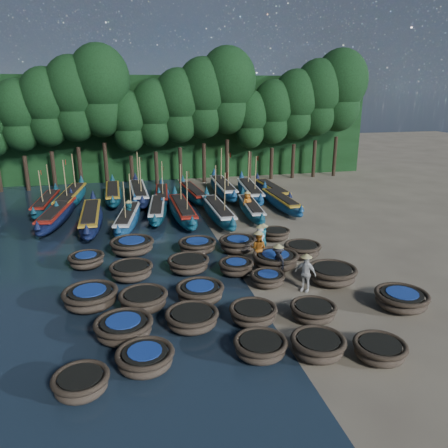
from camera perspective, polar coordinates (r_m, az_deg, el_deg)
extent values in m
plane|color=gray|center=(23.80, 0.74, -4.50)|extent=(120.00, 120.00, 0.00)
cube|color=black|center=(45.41, -6.57, 12.41)|extent=(40.00, 3.00, 10.00)
ellipsoid|color=#4B3E2F|center=(14.64, -18.13, -19.44)|extent=(1.78, 1.78, 0.62)
torus|color=#392E22|center=(14.47, -18.25, -18.51)|extent=(1.74, 1.74, 0.19)
cylinder|color=black|center=(14.45, -18.26, -18.38)|extent=(1.30, 1.30, 0.06)
ellipsoid|color=#4B3E2F|center=(15.19, -10.24, -17.21)|extent=(2.02, 2.02, 0.65)
torus|color=#392E22|center=(15.02, -10.31, -16.26)|extent=(1.95, 1.95, 0.20)
cylinder|color=black|center=(15.00, -10.32, -16.13)|extent=(1.47, 1.47, 0.06)
cylinder|color=navy|center=(14.97, -10.32, -16.01)|extent=(1.13, 1.13, 0.04)
ellipsoid|color=#4B3E2F|center=(15.62, 4.76, -15.97)|extent=(2.13, 2.13, 0.61)
torus|color=#392E22|center=(15.46, 4.79, -15.09)|extent=(1.88, 1.88, 0.18)
cylinder|color=black|center=(15.44, 4.79, -14.97)|extent=(1.42, 1.42, 0.06)
ellipsoid|color=#4B3E2F|center=(15.89, 12.16, -15.57)|extent=(1.97, 1.97, 0.67)
torus|color=#392E22|center=(15.73, 12.23, -14.61)|extent=(1.92, 1.92, 0.20)
cylinder|color=black|center=(15.71, 12.24, -14.49)|extent=(1.44, 1.44, 0.06)
ellipsoid|color=#4B3E2F|center=(16.31, 19.64, -15.48)|extent=(2.12, 2.12, 0.60)
torus|color=#392E22|center=(16.17, 19.74, -14.63)|extent=(1.82, 1.82, 0.18)
cylinder|color=black|center=(16.15, 19.75, -14.52)|extent=(1.38, 1.38, 0.05)
ellipsoid|color=#4B3E2F|center=(16.92, -12.93, -13.39)|extent=(2.37, 2.37, 0.69)
torus|color=#392E22|center=(16.75, -13.01, -12.44)|extent=(2.19, 2.19, 0.21)
cylinder|color=black|center=(16.73, -13.02, -12.31)|extent=(1.66, 1.66, 0.06)
cylinder|color=navy|center=(16.71, -13.03, -12.19)|extent=(1.28, 1.28, 0.04)
ellipsoid|color=#4B3E2F|center=(17.19, -4.19, -12.49)|extent=(2.39, 2.39, 0.65)
torus|color=#392E22|center=(17.04, -4.21, -11.59)|extent=(2.08, 2.08, 0.20)
cylinder|color=black|center=(17.02, -4.22, -11.47)|extent=(1.58, 1.58, 0.06)
ellipsoid|color=#4B3E2F|center=(17.53, 3.82, -11.86)|extent=(2.26, 2.26, 0.65)
torus|color=#392E22|center=(17.38, 3.84, -10.99)|extent=(1.91, 1.91, 0.20)
cylinder|color=black|center=(17.36, 3.84, -10.87)|extent=(1.44, 1.44, 0.06)
ellipsoid|color=#4B3E2F|center=(18.10, 11.55, -11.31)|extent=(1.96, 1.96, 0.58)
torus|color=#392E22|center=(17.97, 11.61, -10.55)|extent=(1.87, 1.87, 0.18)
cylinder|color=black|center=(17.96, 11.61, -10.45)|extent=(1.42, 1.42, 0.05)
ellipsoid|color=#4B3E2F|center=(19.97, 22.13, -9.33)|extent=(2.76, 2.76, 0.66)
torus|color=#392E22|center=(19.84, 22.24, -8.53)|extent=(2.24, 2.24, 0.20)
cylinder|color=black|center=(19.82, 22.25, -8.42)|extent=(1.71, 1.71, 0.06)
cylinder|color=navy|center=(19.80, 22.26, -8.32)|extent=(1.32, 1.32, 0.04)
ellipsoid|color=#4B3E2F|center=(19.40, -17.02, -9.44)|extent=(2.67, 2.67, 0.75)
torus|color=#392E22|center=(19.25, -17.11, -8.50)|extent=(2.32, 2.32, 0.23)
cylinder|color=black|center=(19.23, -17.12, -8.38)|extent=(1.76, 1.76, 0.07)
cylinder|color=navy|center=(19.21, -17.13, -8.26)|extent=(1.35, 1.35, 0.05)
ellipsoid|color=#4B3E2F|center=(18.70, -10.46, -10.02)|extent=(2.16, 2.16, 0.72)
torus|color=#392E22|center=(18.55, -10.52, -9.08)|extent=(2.05, 2.05, 0.22)
cylinder|color=black|center=(18.53, -10.53, -8.96)|extent=(1.54, 1.54, 0.07)
ellipsoid|color=#4B3E2F|center=(19.08, -3.14, -9.18)|extent=(2.23, 2.23, 0.70)
torus|color=#392E22|center=(18.93, -3.15, -8.29)|extent=(2.11, 2.11, 0.21)
cylinder|color=black|center=(18.91, -3.15, -8.17)|extent=(1.59, 1.59, 0.06)
cylinder|color=navy|center=(18.90, -3.16, -8.05)|extent=(1.22, 1.22, 0.04)
ellipsoid|color=#4B3E2F|center=(20.62, 5.74, -7.33)|extent=(1.96, 1.96, 0.56)
torus|color=#392E22|center=(20.51, 5.76, -6.66)|extent=(1.65, 1.65, 0.17)
cylinder|color=black|center=(20.50, 5.76, -6.57)|extent=(1.24, 1.24, 0.05)
cylinder|color=navy|center=(20.48, 5.76, -6.49)|extent=(0.95, 0.95, 0.03)
ellipsoid|color=#4B3E2F|center=(21.38, 13.91, -6.61)|extent=(2.41, 2.41, 0.73)
torus|color=#392E22|center=(21.24, 13.98, -5.77)|extent=(2.34, 2.34, 0.22)
cylinder|color=black|center=(21.22, 13.99, -5.66)|extent=(1.78, 1.78, 0.07)
ellipsoid|color=#4B3E2F|center=(21.64, -12.00, -6.24)|extent=(2.11, 2.11, 0.68)
torus|color=#392E22|center=(21.51, -12.05, -5.46)|extent=(2.11, 2.11, 0.21)
cylinder|color=black|center=(21.50, -12.06, -5.36)|extent=(1.59, 1.59, 0.06)
ellipsoid|color=#4B3E2F|center=(22.03, -4.64, -5.47)|extent=(2.19, 2.19, 0.68)
torus|color=#392E22|center=(21.91, -4.66, -4.70)|extent=(2.11, 2.11, 0.21)
cylinder|color=black|center=(21.89, -4.67, -4.60)|extent=(1.60, 1.60, 0.06)
ellipsoid|color=#4B3E2F|center=(21.70, 1.59, -5.85)|extent=(1.79, 1.79, 0.63)
torus|color=#392E22|center=(21.58, 1.60, -5.12)|extent=(1.76, 1.76, 0.19)
cylinder|color=black|center=(21.57, 1.60, -5.03)|extent=(1.32, 1.32, 0.06)
cylinder|color=navy|center=(21.55, 1.60, -4.93)|extent=(1.01, 1.01, 0.04)
ellipsoid|color=#4B3E2F|center=(22.49, 6.72, -4.95)|extent=(2.29, 2.29, 0.74)
torus|color=#392E22|center=(22.36, 6.75, -4.13)|extent=(2.37, 2.37, 0.22)
cylinder|color=black|center=(22.34, 6.75, -4.02)|extent=(1.80, 1.80, 0.07)
cylinder|color=navy|center=(22.33, 6.76, -3.92)|extent=(1.39, 1.39, 0.04)
ellipsoid|color=#4B3E2F|center=(24.19, 10.20, -3.53)|extent=(1.95, 1.95, 0.70)
torus|color=#392E22|center=(24.08, 10.25, -2.80)|extent=(2.03, 2.03, 0.21)
cylinder|color=black|center=(24.06, 10.25, -2.71)|extent=(1.52, 1.52, 0.06)
ellipsoid|color=#4B3E2F|center=(23.59, -17.50, -4.72)|extent=(1.75, 1.75, 0.64)
torus|color=#392E22|center=(23.48, -17.56, -4.05)|extent=(1.84, 1.84, 0.19)
cylinder|color=black|center=(23.47, -17.57, -3.96)|extent=(1.38, 1.38, 0.06)
cylinder|color=navy|center=(23.46, -17.58, -3.87)|extent=(1.06, 1.06, 0.04)
ellipsoid|color=#4B3E2F|center=(24.84, -11.89, -3.03)|extent=(2.66, 2.66, 0.73)
torus|color=#392E22|center=(24.72, -11.94, -2.28)|extent=(2.44, 2.44, 0.22)
cylinder|color=black|center=(24.71, -11.95, -2.18)|extent=(1.86, 1.86, 0.07)
cylinder|color=navy|center=(24.69, -11.96, -2.09)|extent=(1.43, 1.43, 0.04)
ellipsoid|color=#4B3E2F|center=(24.52, -3.50, -3.05)|extent=(2.61, 2.61, 0.65)
torus|color=#392E22|center=(24.42, -3.51, -2.38)|extent=(2.15, 2.15, 0.20)
cylinder|color=black|center=(24.41, -3.51, -2.29)|extent=(1.64, 1.64, 0.06)
cylinder|color=navy|center=(24.39, -3.52, -2.21)|extent=(1.26, 1.26, 0.04)
ellipsoid|color=#4B3E2F|center=(24.58, 1.81, -2.87)|extent=(2.55, 2.55, 0.72)
torus|color=#392E22|center=(24.47, 1.82, -2.12)|extent=(2.13, 2.13, 0.22)
cylinder|color=black|center=(24.45, 1.82, -2.03)|extent=(1.60, 1.60, 0.07)
cylinder|color=navy|center=(24.44, 1.82, -1.93)|extent=(1.23, 1.23, 0.04)
ellipsoid|color=#4B3E2F|center=(26.65, 6.75, -1.48)|extent=(2.08, 2.08, 0.61)
torus|color=#392E22|center=(26.56, 6.78, -0.90)|extent=(1.77, 1.77, 0.18)
cylinder|color=black|center=(26.55, 6.78, -0.83)|extent=(1.33, 1.33, 0.06)
ellipsoid|color=#0E1934|center=(31.87, -20.94, 1.04)|extent=(2.68, 8.56, 1.05)
cone|color=#0E1934|center=(35.55, -19.36, 3.97)|extent=(0.46, 0.46, 0.63)
cone|color=#0E1934|center=(27.93, -23.23, -0.09)|extent=(0.46, 0.46, 0.53)
cube|color=maroon|center=(31.76, -21.02, 1.81)|extent=(2.01, 6.62, 0.13)
cube|color=black|center=(31.74, -21.04, 1.95)|extent=(1.61, 5.75, 0.11)
ellipsoid|color=#0E1934|center=(30.33, -16.99, 0.67)|extent=(1.60, 8.58, 1.07)
cone|color=#0E1934|center=(34.20, -16.77, 3.74)|extent=(0.47, 0.47, 0.64)
cone|color=#0E1934|center=(26.16, -17.54, -0.55)|extent=(0.47, 0.47, 0.54)
cube|color=gold|center=(30.21, -17.07, 1.48)|extent=(1.17, 6.65, 0.13)
cube|color=black|center=(30.19, -17.08, 1.64)|extent=(0.87, 5.79, 0.11)
ellipsoid|color=navy|center=(29.77, -12.44, 0.60)|extent=(2.62, 7.78, 0.96)
cone|color=navy|center=(33.18, -11.60, 3.49)|extent=(0.42, 0.42, 0.57)
cone|color=navy|center=(26.09, -13.68, -0.56)|extent=(0.42, 0.42, 0.48)
cube|color=white|center=(29.66, -12.49, 1.35)|extent=(1.97, 6.02, 0.11)
cube|color=black|center=(29.64, -12.50, 1.49)|extent=(1.59, 5.22, 0.10)
cylinder|color=#997F4C|center=(30.47, -12.15, 3.99)|extent=(0.07, 0.23, 2.68)
cylinder|color=#997F4C|center=(27.99, -12.87, 2.76)|extent=(0.07, 0.23, 2.68)
plane|color=red|center=(27.70, -12.74, 5.10)|extent=(0.00, 0.34, 0.34)
ellipsoid|color=#0E4751|center=(31.61, -8.70, 1.77)|extent=(2.26, 7.58, 0.93)
cone|color=#0E4751|center=(34.99, -8.51, 4.33)|extent=(0.41, 0.41, 0.56)
cone|color=#0E4751|center=(27.96, -9.05, 0.88)|extent=(0.41, 0.41, 0.47)
cube|color=white|center=(31.51, -8.73, 2.46)|extent=(1.69, 5.86, 0.11)
cube|color=black|center=(31.49, -8.74, 2.59)|extent=(1.35, 5.09, 0.09)
ellipsoid|color=#0E4751|center=(30.84, -5.44, 1.62)|extent=(1.60, 8.44, 1.05)
cone|color=#0E4751|center=(34.62, -6.49, 4.50)|extent=(0.46, 0.46, 0.63)
cone|color=#0E4751|center=(26.77, -4.16, 0.60)|extent=(0.46, 0.46, 0.53)
cube|color=maroon|center=(30.72, -5.46, 2.41)|extent=(1.17, 6.54, 0.13)
cube|color=black|center=(30.70, -5.47, 2.56)|extent=(0.88, 5.69, 0.11)
cylinder|color=#997F4C|center=(31.66, -5.68, 5.17)|extent=(0.07, 0.25, 2.95)
cylinder|color=#997F4C|center=(28.92, -4.86, 4.02)|extent=(0.07, 0.25, 2.95)
plane|color=red|center=(28.68, -4.61, 6.54)|extent=(0.00, 0.37, 0.37)
ellipsoid|color=#0E4751|center=(30.53, -0.78, 1.52)|extent=(1.55, 8.31, 1.04)
cone|color=#0E4751|center=(34.20, -2.30, 4.41)|extent=(0.46, 0.46, 0.62)
cone|color=#0E4751|center=(26.59, 1.15, 0.49)|extent=(0.46, 0.46, 0.52)
cube|color=white|center=(30.42, -0.79, 2.31)|extent=(1.13, 6.44, 0.12)
cube|color=black|center=(30.40, -0.79, 2.46)|extent=(0.85, 5.61, 0.10)
cylinder|color=#997F4C|center=(31.33, -1.12, 5.06)|extent=(0.07, 0.25, 2.90)
cylinder|color=#997F4C|center=(28.67, 0.10, 3.90)|extent=(0.07, 0.25, 2.90)
plane|color=red|center=(28.44, 0.41, 6.39)|extent=(0.00, 0.36, 0.36)
ellipsoid|color=#0E4751|center=(31.59, 3.57, 1.92)|extent=(2.03, 7.43, 0.92)
cone|color=#0E4751|center=(34.85, 2.46, 4.42)|extent=(0.40, 0.40, 0.55)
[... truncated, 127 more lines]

